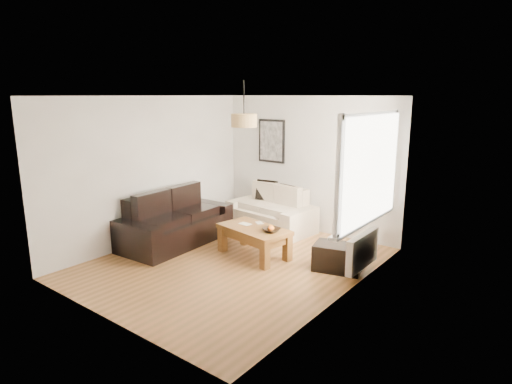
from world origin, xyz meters
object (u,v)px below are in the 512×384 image
Objects in this scene: sofa_leather at (176,219)px; ottoman at (338,257)px; loveseat_cream at (271,209)px; coffee_table at (254,242)px.

sofa_leather reaches higher than ottoman.
ottoman is (1.98, -1.02, -0.21)m from loveseat_cream.
loveseat_cream is 2.24m from ottoman.
coffee_table is at bearing -80.39° from sofa_leather.
coffee_table is at bearing -167.30° from ottoman.
ottoman is at bearing -21.77° from loveseat_cream.
sofa_leather is at bearing -167.19° from ottoman.
loveseat_cream is at bearing -31.47° from sofa_leather.
loveseat_cream is at bearing 114.54° from coffee_table.
loveseat_cream is 0.81× the size of sofa_leather.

